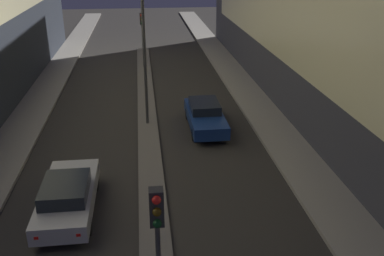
{
  "coord_description": "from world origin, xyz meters",
  "views": [
    {
      "loc": [
        -0.17,
        -4.41,
        9.21
      ],
      "look_at": [
        2.26,
        15.77,
        0.5
      ],
      "focal_mm": 40.0,
      "sensor_mm": 36.0,
      "label": 1
    }
  ],
  "objects_px": {
    "traffic_light_near": "(158,234)",
    "car_left_lane": "(68,196)",
    "traffic_light_mid": "(142,28)",
    "car_right_lane": "(205,115)"
  },
  "relations": [
    {
      "from": "traffic_light_mid",
      "to": "traffic_light_near",
      "type": "bearing_deg",
      "value": -90.0
    },
    {
      "from": "traffic_light_near",
      "to": "traffic_light_mid",
      "type": "height_order",
      "value": "same"
    },
    {
      "from": "traffic_light_near",
      "to": "car_left_lane",
      "type": "bearing_deg",
      "value": 117.31
    },
    {
      "from": "traffic_light_near",
      "to": "traffic_light_mid",
      "type": "relative_size",
      "value": 1.0
    },
    {
      "from": "car_right_lane",
      "to": "car_left_lane",
      "type": "bearing_deg",
      "value": -130.1
    },
    {
      "from": "traffic_light_near",
      "to": "traffic_light_mid",
      "type": "distance_m",
      "value": 26.11
    },
    {
      "from": "car_right_lane",
      "to": "traffic_light_mid",
      "type": "bearing_deg",
      "value": 103.69
    },
    {
      "from": "traffic_light_near",
      "to": "car_right_lane",
      "type": "bearing_deg",
      "value": 76.94
    },
    {
      "from": "traffic_light_near",
      "to": "car_right_lane",
      "type": "distance_m",
      "value": 13.97
    },
    {
      "from": "car_left_lane",
      "to": "car_right_lane",
      "type": "relative_size",
      "value": 1.0
    }
  ]
}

